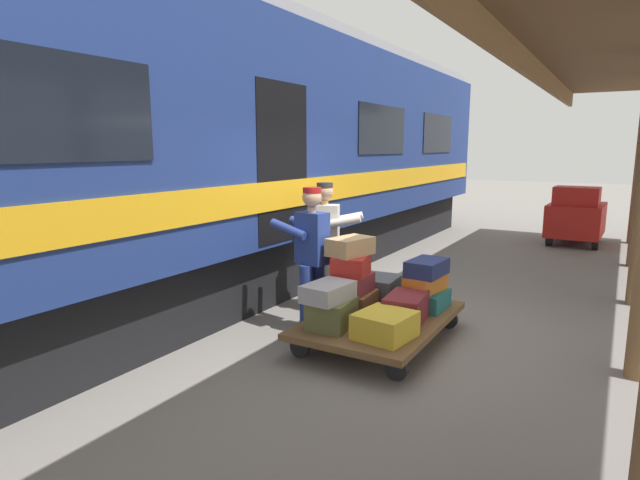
{
  "coord_description": "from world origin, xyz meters",
  "views": [
    {
      "loc": [
        -1.82,
        5.5,
        2.15
      ],
      "look_at": [
        1.0,
        0.69,
        1.15
      ],
      "focal_mm": 29.13,
      "sensor_mm": 36.0,
      "label": 1
    }
  ],
  "objects_px": {
    "suitcase_red_plastic": "(351,265)",
    "porter_in_overalls": "(311,255)",
    "suitcase_teal_softside": "(423,299)",
    "train_car": "(195,154)",
    "suitcase_yellow_case": "(385,325)",
    "suitcase_tan_vintage": "(350,246)",
    "suitcase_brown_leather": "(356,302)",
    "baggage_tug": "(576,216)",
    "suitcase_orange_carryall": "(425,283)",
    "suitcase_burgundy_valise": "(353,284)",
    "suitcase_olive_duffel": "(332,313)",
    "porter_by_door": "(326,243)",
    "suitcase_gray_aluminum": "(328,292)",
    "suitcase_maroon_trunk": "(406,308)",
    "luggage_cart": "(380,320)",
    "suitcase_slate_roller": "(377,288)",
    "suitcase_navy_fabric": "(427,268)"
  },
  "relations": [
    {
      "from": "suitcase_yellow_case",
      "to": "suitcase_navy_fabric",
      "type": "relative_size",
      "value": 0.99
    },
    {
      "from": "suitcase_brown_leather",
      "to": "suitcase_tan_vintage",
      "type": "distance_m",
      "value": 0.64
    },
    {
      "from": "luggage_cart",
      "to": "suitcase_slate_roller",
      "type": "distance_m",
      "value": 0.67
    },
    {
      "from": "suitcase_navy_fabric",
      "to": "porter_by_door",
      "type": "bearing_deg",
      "value": -3.93
    },
    {
      "from": "suitcase_red_plastic",
      "to": "suitcase_tan_vintage",
      "type": "relative_size",
      "value": 0.92
    },
    {
      "from": "suitcase_brown_leather",
      "to": "suitcase_burgundy_valise",
      "type": "relative_size",
      "value": 1.08
    },
    {
      "from": "suitcase_red_plastic",
      "to": "porter_in_overalls",
      "type": "bearing_deg",
      "value": 9.29
    },
    {
      "from": "suitcase_olive_duffel",
      "to": "suitcase_tan_vintage",
      "type": "bearing_deg",
      "value": -81.08
    },
    {
      "from": "luggage_cart",
      "to": "suitcase_red_plastic",
      "type": "distance_m",
      "value": 0.69
    },
    {
      "from": "suitcase_teal_softside",
      "to": "suitcase_orange_carryall",
      "type": "distance_m",
      "value": 0.2
    },
    {
      "from": "suitcase_orange_carryall",
      "to": "suitcase_red_plastic",
      "type": "bearing_deg",
      "value": 39.8
    },
    {
      "from": "porter_in_overalls",
      "to": "train_car",
      "type": "bearing_deg",
      "value": -12.53
    },
    {
      "from": "suitcase_tan_vintage",
      "to": "porter_in_overalls",
      "type": "distance_m",
      "value": 0.48
    },
    {
      "from": "suitcase_orange_carryall",
      "to": "suitcase_yellow_case",
      "type": "bearing_deg",
      "value": 88.92
    },
    {
      "from": "suitcase_tan_vintage",
      "to": "suitcase_yellow_case",
      "type": "bearing_deg",
      "value": 139.72
    },
    {
      "from": "suitcase_maroon_trunk",
      "to": "suitcase_burgundy_valise",
      "type": "xyz_separation_m",
      "value": [
        0.63,
        0.03,
        0.19
      ]
    },
    {
      "from": "suitcase_yellow_case",
      "to": "suitcase_orange_carryall",
      "type": "bearing_deg",
      "value": -91.08
    },
    {
      "from": "luggage_cart",
      "to": "suitcase_red_plastic",
      "type": "relative_size",
      "value": 4.32
    },
    {
      "from": "suitcase_yellow_case",
      "to": "suitcase_gray_aluminum",
      "type": "bearing_deg",
      "value": 2.61
    },
    {
      "from": "train_car",
      "to": "porter_in_overalls",
      "type": "relative_size",
      "value": 10.4
    },
    {
      "from": "suitcase_orange_carryall",
      "to": "suitcase_burgundy_valise",
      "type": "bearing_deg",
      "value": 41.65
    },
    {
      "from": "train_car",
      "to": "suitcase_orange_carryall",
      "type": "height_order",
      "value": "train_car"
    },
    {
      "from": "baggage_tug",
      "to": "luggage_cart",
      "type": "bearing_deg",
      "value": 80.17
    },
    {
      "from": "suitcase_teal_softside",
      "to": "suitcase_maroon_trunk",
      "type": "bearing_deg",
      "value": 90.0
    },
    {
      "from": "train_car",
      "to": "suitcase_olive_duffel",
      "type": "bearing_deg",
      "value": 160.74
    },
    {
      "from": "suitcase_olive_duffel",
      "to": "suitcase_navy_fabric",
      "type": "height_order",
      "value": "suitcase_navy_fabric"
    },
    {
      "from": "suitcase_brown_leather",
      "to": "baggage_tug",
      "type": "relative_size",
      "value": 0.29
    },
    {
      "from": "baggage_tug",
      "to": "train_car",
      "type": "bearing_deg",
      "value": 59.11
    },
    {
      "from": "suitcase_navy_fabric",
      "to": "porter_by_door",
      "type": "relative_size",
      "value": 0.32
    },
    {
      "from": "suitcase_red_plastic",
      "to": "porter_in_overalls",
      "type": "relative_size",
      "value": 0.28
    },
    {
      "from": "suitcase_brown_leather",
      "to": "suitcase_yellow_case",
      "type": "height_order",
      "value": "suitcase_yellow_case"
    },
    {
      "from": "suitcase_teal_softside",
      "to": "suitcase_yellow_case",
      "type": "bearing_deg",
      "value": 90.0
    },
    {
      "from": "train_car",
      "to": "suitcase_brown_leather",
      "type": "bearing_deg",
      "value": 171.84
    },
    {
      "from": "suitcase_olive_duffel",
      "to": "suitcase_red_plastic",
      "type": "bearing_deg",
      "value": -83.77
    },
    {
      "from": "suitcase_tan_vintage",
      "to": "suitcase_brown_leather",
      "type": "bearing_deg",
      "value": 167.2
    },
    {
      "from": "suitcase_yellow_case",
      "to": "suitcase_tan_vintage",
      "type": "relative_size",
      "value": 1.04
    },
    {
      "from": "suitcase_maroon_trunk",
      "to": "suitcase_gray_aluminum",
      "type": "distance_m",
      "value": 0.9
    },
    {
      "from": "porter_by_door",
      "to": "baggage_tug",
      "type": "relative_size",
      "value": 0.98
    },
    {
      "from": "suitcase_tan_vintage",
      "to": "suitcase_olive_duffel",
      "type": "bearing_deg",
      "value": 98.92
    },
    {
      "from": "suitcase_olive_duffel",
      "to": "suitcase_slate_roller",
      "type": "height_order",
      "value": "suitcase_slate_roller"
    },
    {
      "from": "porter_in_overalls",
      "to": "suitcase_gray_aluminum",
      "type": "bearing_deg",
      "value": 135.85
    },
    {
      "from": "train_car",
      "to": "suitcase_slate_roller",
      "type": "xyz_separation_m",
      "value": [
        -2.75,
        -0.17,
        -1.62
      ]
    },
    {
      "from": "suitcase_slate_roller",
      "to": "suitcase_navy_fabric",
      "type": "bearing_deg",
      "value": 179.44
    },
    {
      "from": "suitcase_navy_fabric",
      "to": "suitcase_tan_vintage",
      "type": "bearing_deg",
      "value": 36.74
    },
    {
      "from": "suitcase_tan_vintage",
      "to": "suitcase_navy_fabric",
      "type": "distance_m",
      "value": 0.94
    },
    {
      "from": "suitcase_brown_leather",
      "to": "porter_in_overalls",
      "type": "height_order",
      "value": "porter_in_overalls"
    },
    {
      "from": "suitcase_maroon_trunk",
      "to": "porter_in_overalls",
      "type": "distance_m",
      "value": 1.25
    },
    {
      "from": "train_car",
      "to": "suitcase_maroon_trunk",
      "type": "bearing_deg",
      "value": 173.29
    },
    {
      "from": "suitcase_olive_duffel",
      "to": "suitcase_teal_softside",
      "type": "relative_size",
      "value": 0.96
    },
    {
      "from": "suitcase_teal_softside",
      "to": "train_car",
      "type": "bearing_deg",
      "value": 2.95
    }
  ]
}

